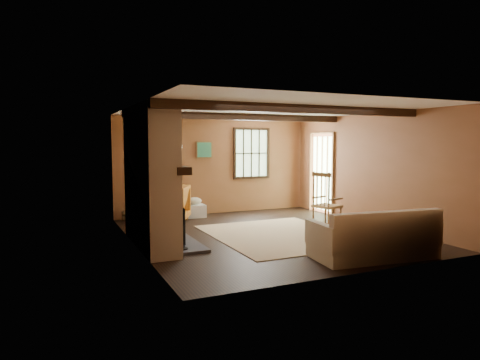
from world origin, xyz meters
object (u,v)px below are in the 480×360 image
laundry_basket (194,211)px  armchair (167,204)px  rocking_chair (326,204)px  fireplace (151,182)px  sofa (375,240)px

laundry_basket → armchair: bearing=-152.3°
armchair → rocking_chair: bearing=83.5°
rocking_chair → armchair: (-2.87, 1.94, -0.08)m
fireplace → rocking_chair: bearing=0.6°
sofa → armchair: bearing=123.6°
fireplace → armchair: 2.23m
sofa → fireplace: bearing=149.2°
sofa → laundry_basket: (-1.40, 4.61, -0.13)m
fireplace → sofa: 3.79m
sofa → laundry_basket: sofa is taller
fireplace → rocking_chair: fireplace is taller
rocking_chair → sofa: 2.38m
fireplace → rocking_chair: size_ratio=2.04×
laundry_basket → fireplace: bearing=-123.0°
rocking_chair → armchair: size_ratio=1.28×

